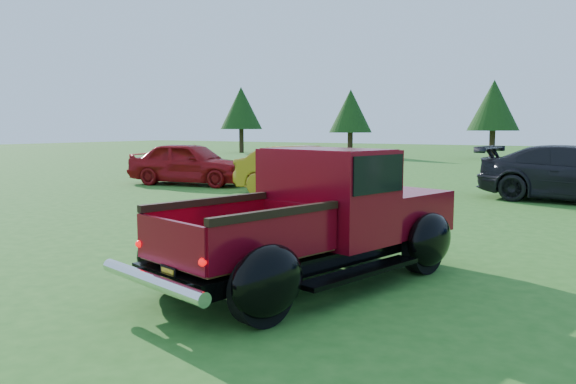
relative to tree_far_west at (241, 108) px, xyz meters
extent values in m
plane|color=#28621C|center=(22.00, -30.00, -3.52)|extent=(120.00, 120.00, 0.00)
cylinder|color=#332114|center=(0.00, 0.00, -2.58)|extent=(0.36, 0.36, 1.87)
cone|color=black|center=(0.00, 0.00, 0.02)|extent=(3.33, 3.33, 3.33)
cylinder|color=#332114|center=(10.00, -1.00, -2.69)|extent=(0.36, 0.36, 1.66)
cone|color=black|center=(10.00, -1.00, -0.39)|extent=(2.94, 2.94, 2.94)
cylinder|color=#332114|center=(19.00, 1.00, -2.62)|extent=(0.36, 0.36, 1.80)
cone|color=black|center=(19.00, 1.00, -0.12)|extent=(3.20, 3.20, 3.20)
cylinder|color=black|center=(22.03, -31.47, -3.15)|extent=(0.39, 0.77, 0.73)
cylinder|color=black|center=(23.54, -31.85, -3.15)|extent=(0.39, 0.77, 0.73)
cylinder|color=black|center=(22.75, -28.62, -3.15)|extent=(0.39, 0.77, 0.73)
cylinder|color=black|center=(24.26, -29.00, -3.15)|extent=(0.39, 0.77, 0.73)
cube|color=black|center=(23.16, -30.19, -3.11)|extent=(2.31, 4.50, 0.18)
cube|color=maroon|center=(23.53, -28.72, -2.73)|extent=(1.85, 1.72, 0.57)
cube|color=silver|center=(23.70, -28.04, -2.74)|extent=(1.44, 0.42, 0.46)
cube|color=maroon|center=(23.24, -29.88, -2.42)|extent=(1.84, 1.43, 1.19)
cube|color=black|center=(23.24, -29.88, -2.10)|extent=(1.86, 1.35, 0.46)
cube|color=maroon|center=(23.24, -29.88, -1.85)|extent=(1.75, 1.32, 0.07)
cube|color=brown|center=(22.88, -31.31, -2.95)|extent=(1.65, 2.09, 0.05)
cube|color=maroon|center=(22.27, -31.15, -2.71)|extent=(0.50, 1.79, 0.48)
cube|color=maroon|center=(23.48, -31.46, -2.71)|extent=(0.50, 1.79, 0.48)
cube|color=maroon|center=(23.10, -30.41, -2.71)|extent=(1.21, 0.35, 0.48)
cube|color=maroon|center=(22.65, -32.20, -2.71)|extent=(1.22, 0.36, 0.48)
cube|color=black|center=(22.27, -31.15, -2.43)|extent=(0.53, 1.80, 0.08)
cube|color=black|center=(23.48, -31.46, -2.43)|extent=(0.53, 1.80, 0.08)
ellipsoid|color=black|center=(21.94, -31.45, -3.04)|extent=(0.65, 1.05, 0.81)
ellipsoid|color=black|center=(23.63, -31.88, -3.04)|extent=(0.65, 1.05, 0.81)
ellipsoid|color=black|center=(22.66, -28.60, -3.04)|extent=(0.65, 1.05, 0.81)
ellipsoid|color=black|center=(24.35, -29.03, -3.04)|extent=(0.65, 1.05, 0.81)
cube|color=black|center=(22.30, -30.02, -3.22)|extent=(0.76, 1.94, 0.06)
cube|color=black|center=(23.99, -30.45, -3.22)|extent=(0.76, 1.94, 0.06)
cylinder|color=silver|center=(22.59, -32.42, -3.06)|extent=(1.77, 0.58, 0.15)
cube|color=black|center=(22.64, -32.23, -3.01)|extent=(0.27, 0.08, 0.14)
cube|color=gold|center=(22.64, -32.24, -3.01)|extent=(0.22, 0.06, 0.09)
sphere|color=#CC0505|center=(22.07, -32.08, -2.80)|extent=(0.08, 0.08, 0.08)
sphere|color=#CC0505|center=(23.21, -32.37, -2.80)|extent=(0.08, 0.08, 0.08)
imported|color=maroon|center=(13.50, -21.47, -2.77)|extent=(4.64, 2.51, 1.50)
imported|color=#AB7616|center=(18.70, -22.42, -2.79)|extent=(4.57, 2.07, 1.45)
camera|label=1|loc=(26.60, -36.36, -1.54)|focal=35.00mm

